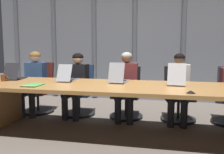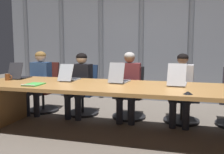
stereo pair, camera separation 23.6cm
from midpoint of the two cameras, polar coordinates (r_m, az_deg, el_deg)
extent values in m
plane|color=#6B6056|center=(3.78, 2.77, -12.85)|extent=(14.13, 14.13, 0.00)
cube|color=#B77F42|center=(3.60, 2.83, -2.22)|extent=(4.20, 1.18, 0.05)
cube|color=black|center=(3.61, 2.83, -3.24)|extent=(3.57, 0.10, 0.06)
cube|color=olive|center=(4.46, -21.16, -5.67)|extent=(0.08, 1.00, 0.68)
cube|color=gray|center=(6.05, 8.33, 8.40)|extent=(7.07, 0.10, 2.87)
cylinder|color=slate|center=(7.12, -17.77, 7.92)|extent=(0.12, 0.12, 2.82)
cylinder|color=slate|center=(6.60, -10.21, 8.24)|extent=(0.12, 0.12, 2.82)
cylinder|color=slate|center=(6.22, -1.40, 8.43)|extent=(0.12, 0.12, 2.82)
cylinder|color=slate|center=(6.00, 7.70, 8.42)|extent=(0.12, 0.12, 2.82)
cylinder|color=slate|center=(5.95, 18.37, 8.14)|extent=(0.12, 0.12, 2.82)
cube|color=#2D2D33|center=(4.61, -18.24, -0.10)|extent=(0.27, 0.32, 0.02)
cube|color=black|center=(4.63, -18.11, 0.05)|extent=(0.22, 0.18, 0.00)
cube|color=#2D2D33|center=(4.42, -19.53, 1.35)|extent=(0.25, 0.15, 0.26)
cube|color=black|center=(4.42, -19.49, 1.39)|extent=(0.22, 0.13, 0.23)
cube|color=#A8ADB7|center=(4.15, -7.52, -0.55)|extent=(0.23, 0.30, 0.02)
cube|color=black|center=(4.17, -7.41, -0.38)|extent=(0.19, 0.17, 0.00)
cube|color=#A8ADB7|center=(3.94, -8.72, 0.99)|extent=(0.23, 0.14, 0.25)
cube|color=black|center=(3.95, -8.69, 1.04)|extent=(0.20, 0.12, 0.23)
cube|color=#A8ADB7|center=(3.91, 3.72, -0.99)|extent=(0.26, 0.34, 0.02)
cube|color=black|center=(3.93, 3.82, -0.80)|extent=(0.21, 0.19, 0.00)
cube|color=#A8ADB7|center=(3.69, 2.82, 0.95)|extent=(0.24, 0.12, 0.29)
cube|color=black|center=(3.70, 2.84, 0.99)|extent=(0.21, 0.10, 0.26)
cube|color=#BCBCC1|center=(3.82, 16.27, -1.44)|extent=(0.26, 0.35, 0.02)
cube|color=black|center=(3.84, 16.30, -1.24)|extent=(0.22, 0.20, 0.00)
cube|color=#BCBCC1|center=(3.57, 16.18, 0.50)|extent=(0.25, 0.15, 0.30)
cube|color=black|center=(3.57, 16.19, 0.55)|extent=(0.23, 0.13, 0.26)
cube|color=#511E19|center=(5.14, -14.03, -2.95)|extent=(0.51, 0.51, 0.08)
cube|color=#511E19|center=(5.28, -12.80, 0.55)|extent=(0.44, 0.15, 0.50)
cylinder|color=#262628|center=(5.18, -13.96, -5.19)|extent=(0.05, 0.05, 0.33)
cylinder|color=black|center=(5.22, -13.90, -7.19)|extent=(0.60, 0.60, 0.04)
cube|color=navy|center=(4.78, -5.26, -3.50)|extent=(0.48, 0.48, 0.08)
cube|color=navy|center=(4.94, -4.37, 0.08)|extent=(0.43, 0.12, 0.47)
cylinder|color=#262628|center=(4.82, -5.23, -5.91)|extent=(0.05, 0.05, 0.33)
cylinder|color=black|center=(4.87, -5.21, -8.05)|extent=(0.60, 0.60, 0.04)
cube|color=black|center=(4.54, 5.34, -4.06)|extent=(0.49, 0.49, 0.08)
cube|color=black|center=(4.71, 5.95, -0.38)|extent=(0.44, 0.13, 0.46)
cylinder|color=#262628|center=(4.59, 5.32, -6.59)|extent=(0.05, 0.05, 0.33)
cylinder|color=black|center=(4.63, 5.29, -8.83)|extent=(0.60, 0.60, 0.04)
cube|color=black|center=(4.47, 16.93, -4.51)|extent=(0.55, 0.55, 0.08)
cube|color=black|center=(4.64, 16.58, -0.66)|extent=(0.44, 0.18, 0.47)
cylinder|color=#262628|center=(4.52, 16.83, -7.08)|extent=(0.05, 0.05, 0.33)
cylinder|color=black|center=(4.56, 16.75, -9.35)|extent=(0.60, 0.60, 0.04)
cube|color=#335184|center=(5.09, -14.37, 0.34)|extent=(0.36, 0.23, 0.52)
sphere|color=beige|center=(5.06, -14.50, 4.46)|extent=(0.20, 0.20, 0.20)
ellipsoid|color=olive|center=(5.06, -14.51, 4.75)|extent=(0.21, 0.21, 0.15)
cylinder|color=#335184|center=(5.01, -12.91, 1.08)|extent=(0.08, 0.14, 0.27)
cylinder|color=beige|center=(4.84, -13.98, -0.55)|extent=(0.08, 0.30, 0.06)
cylinder|color=#335184|center=(5.15, -15.84, 1.14)|extent=(0.08, 0.14, 0.27)
cylinder|color=beige|center=(4.98, -16.97, -0.44)|extent=(0.08, 0.30, 0.06)
cylinder|color=#262833|center=(4.91, -14.32, -3.30)|extent=(0.15, 0.40, 0.13)
cylinder|color=#262833|center=(4.79, -15.26, -6.09)|extent=(0.11, 0.11, 0.43)
cylinder|color=#262833|center=(5.00, -16.35, -3.17)|extent=(0.15, 0.40, 0.13)
cylinder|color=#262833|center=(4.89, -17.32, -5.90)|extent=(0.11, 0.11, 0.43)
cube|color=black|center=(4.72, -5.38, -0.10)|extent=(0.36, 0.24, 0.50)
sphere|color=beige|center=(4.69, -5.43, 4.19)|extent=(0.20, 0.20, 0.20)
ellipsoid|color=black|center=(4.69, -5.44, 4.50)|extent=(0.20, 0.20, 0.15)
cylinder|color=black|center=(4.65, -3.74, 0.54)|extent=(0.08, 0.14, 0.27)
cylinder|color=beige|center=(4.48, -4.75, -1.23)|extent=(0.08, 0.30, 0.06)
cylinder|color=black|center=(4.77, -7.00, 0.67)|extent=(0.08, 0.14, 0.27)
cylinder|color=beige|center=(4.60, -8.10, -1.06)|extent=(0.08, 0.30, 0.06)
cylinder|color=#262833|center=(4.54, -5.22, -3.93)|extent=(0.15, 0.41, 0.13)
cylinder|color=#262833|center=(4.43, -6.14, -6.97)|extent=(0.11, 0.11, 0.43)
cylinder|color=#262833|center=(4.63, -7.49, -3.76)|extent=(0.15, 0.41, 0.13)
cylinder|color=#262833|center=(4.51, -8.46, -6.73)|extent=(0.11, 0.11, 0.43)
cube|color=brown|center=(4.47, 5.46, -0.26)|extent=(0.40, 0.24, 0.53)
sphere|color=#8C6647|center=(4.44, 5.52, 4.40)|extent=(0.19, 0.19, 0.19)
ellipsoid|color=#B2ADA8|center=(4.44, 5.52, 4.70)|extent=(0.19, 0.19, 0.14)
cylinder|color=brown|center=(4.45, 7.56, 0.65)|extent=(0.08, 0.14, 0.27)
cylinder|color=#8C6647|center=(4.25, 7.26, -1.22)|extent=(0.08, 0.30, 0.06)
cylinder|color=brown|center=(4.49, 3.41, 0.76)|extent=(0.08, 0.14, 0.27)
cylinder|color=#8C6647|center=(4.30, 2.92, -1.09)|extent=(0.08, 0.30, 0.06)
cylinder|color=#262833|center=(4.31, 6.38, -4.53)|extent=(0.15, 0.41, 0.13)
cylinder|color=#262833|center=(4.19, 6.04, -7.79)|extent=(0.11, 0.11, 0.43)
cylinder|color=#262833|center=(4.34, 3.75, -4.43)|extent=(0.15, 0.41, 0.13)
cylinder|color=#262833|center=(4.21, 3.32, -7.66)|extent=(0.11, 0.11, 0.43)
cube|color=silver|center=(4.40, 16.96, -0.72)|extent=(0.37, 0.24, 0.52)
sphere|color=brown|center=(4.37, 17.13, 3.91)|extent=(0.18, 0.18, 0.18)
ellipsoid|color=black|center=(4.37, 17.14, 4.20)|extent=(0.18, 0.18, 0.14)
cylinder|color=silver|center=(4.39, 18.94, 0.12)|extent=(0.08, 0.14, 0.27)
cylinder|color=brown|center=(4.20, 18.85, -1.79)|extent=(0.08, 0.30, 0.06)
cylinder|color=silver|center=(4.40, 15.06, 0.28)|extent=(0.08, 0.14, 0.27)
cylinder|color=brown|center=(4.21, 14.79, -1.62)|extent=(0.08, 0.30, 0.06)
cylinder|color=#262833|center=(4.25, 18.06, -5.01)|extent=(0.15, 0.41, 0.13)
cylinder|color=#262833|center=(4.12, 17.89, -8.32)|extent=(0.11, 0.11, 0.43)
cylinder|color=#262833|center=(4.26, 15.36, -4.89)|extent=(0.15, 0.41, 0.13)
cylinder|color=#262833|center=(4.13, 15.09, -8.19)|extent=(0.11, 0.11, 0.43)
cylinder|color=brown|center=(4.38, -21.03, -0.02)|extent=(0.08, 0.08, 0.10)
torus|color=brown|center=(4.34, -20.47, -0.04)|extent=(0.07, 0.01, 0.07)
cone|color=black|center=(3.07, 18.84, -3.39)|extent=(0.11, 0.11, 0.03)
cube|color=#4CB74C|center=(3.73, -15.43, -1.62)|extent=(0.23, 0.30, 0.02)
cylinder|color=silver|center=(3.60, -16.67, -1.77)|extent=(0.21, 0.02, 0.01)
camera|label=1|loc=(0.12, -88.17, 0.22)|focal=40.65mm
camera|label=2|loc=(0.12, 91.83, -0.22)|focal=40.65mm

